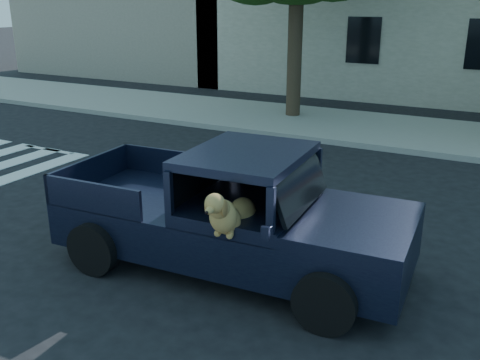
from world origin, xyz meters
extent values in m
plane|color=black|center=(0.00, 0.00, 0.00)|extent=(120.00, 120.00, 0.00)
cube|color=gray|center=(0.00, 9.20, 0.07)|extent=(60.00, 4.00, 0.15)
cylinder|color=#332619|center=(-4.00, 9.60, 2.20)|extent=(0.44, 0.44, 4.40)
cube|color=black|center=(-0.96, 0.17, 0.58)|extent=(4.92, 2.13, 0.61)
cube|color=black|center=(0.75, 0.27, 0.97)|extent=(1.49, 1.93, 0.15)
cube|color=black|center=(-0.73, 0.18, 1.67)|extent=(1.54, 1.86, 0.11)
cube|color=black|center=(0.02, 0.22, 1.35)|extent=(0.33, 1.61, 0.52)
cube|color=black|center=(-0.52, -0.22, 0.76)|extent=(0.54, 0.54, 0.35)
cube|color=black|center=(0.08, -0.93, 1.19)|extent=(0.10, 0.05, 0.15)
camera|label=1|loc=(2.33, -5.74, 3.60)|focal=40.00mm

